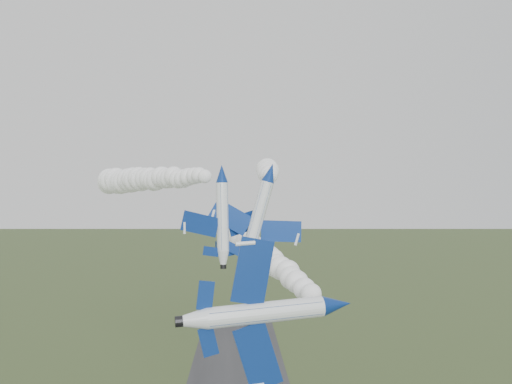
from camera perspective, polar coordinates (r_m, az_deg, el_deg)
jet_lead at (r=44.62m, az=8.16°, el=-11.12°), size 3.98×13.41×11.09m
smoke_trail_jet_lead at (r=85.16m, az=-0.91°, el=-5.05°), size 18.23×76.26×4.45m
jet_pair_left at (r=68.95m, az=-3.41°, el=1.87°), size 10.44×11.91×3.10m
smoke_trail_jet_pair_left at (r=101.01m, az=-11.06°, el=1.24°), size 30.01×58.55×5.15m
jet_pair_right at (r=69.06m, az=1.44°, el=1.97°), size 10.89×13.57×4.20m
smoke_trail_jet_pair_right at (r=108.48m, az=1.19°, el=2.05°), size 6.78×71.89×5.19m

